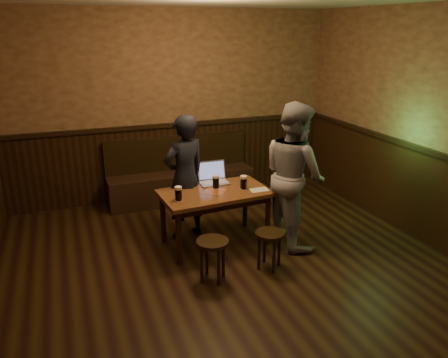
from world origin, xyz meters
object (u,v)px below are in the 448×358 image
at_px(stool_left, 212,249).
at_px(person_grey, 294,175).
at_px(pint_right, 244,182).
at_px(laptop, 213,177).
at_px(pint_mid, 216,182).
at_px(pint_left, 178,194).
at_px(person_suit, 185,178).
at_px(stool_right, 270,239).
at_px(pub_table, 215,198).
at_px(bench, 181,180).

height_order(stool_left, person_grey, person_grey).
distance_m(pint_right, laptop, 0.45).
height_order(stool_left, laptop, laptop).
bearing_deg(person_grey, pint_right, 65.31).
xyz_separation_m(stool_left, pint_mid, (0.35, 0.86, 0.40)).
height_order(pint_left, person_suit, person_suit).
relative_size(laptop, person_suit, 0.23).
bearing_deg(person_grey, pint_mid, 63.77).
height_order(stool_left, pint_right, pint_right).
bearing_deg(stool_right, pub_table, 115.31).
height_order(pub_table, person_grey, person_grey).
bearing_deg(stool_right, pint_mid, 110.17).
bearing_deg(person_suit, pint_right, 132.03).
bearing_deg(person_grey, stool_left, 109.34).
bearing_deg(stool_right, person_suit, 120.32).
xyz_separation_m(bench, person_grey, (0.90, -1.85, 0.56)).
xyz_separation_m(stool_left, pint_right, (0.65, 0.72, 0.40)).
height_order(pint_left, pint_mid, pint_left).
xyz_separation_m(pint_left, laptop, (0.57, 0.44, -0.02)).
distance_m(bench, pint_left, 1.84).
bearing_deg(pint_left, laptop, 38.15).
xyz_separation_m(pub_table, pint_mid, (0.05, 0.09, 0.17)).
height_order(bench, laptop, bench).
xyz_separation_m(pub_table, person_grey, (0.90, -0.27, 0.27)).
relative_size(bench, stool_right, 5.11).
relative_size(bench, laptop, 5.99).
xyz_separation_m(pint_mid, laptop, (0.04, 0.22, -0.02)).
height_order(stool_right, person_suit, person_suit).
height_order(stool_left, person_suit, person_suit).
bearing_deg(bench, stool_left, -97.29).
distance_m(stool_left, pint_left, 0.77).
distance_m(bench, person_suit, 1.37).
relative_size(pub_table, pint_left, 7.97).
xyz_separation_m(pint_right, person_grey, (0.56, -0.22, 0.10)).
bearing_deg(pint_left, person_grey, -5.63).
bearing_deg(pub_table, pint_left, -168.34).
xyz_separation_m(pint_left, person_suit, (0.20, 0.46, 0.02)).
distance_m(bench, pint_mid, 1.56).
xyz_separation_m(stool_right, person_suit, (-0.63, 1.08, 0.44)).
height_order(pint_right, person_grey, person_grey).
bearing_deg(pub_table, laptop, 69.93).
height_order(pub_table, pint_right, pint_right).
bearing_deg(pub_table, pint_mid, 58.98).
relative_size(stool_left, pint_left, 2.74).
relative_size(stool_right, person_suit, 0.27).
bearing_deg(pint_right, stool_left, -132.04).
bearing_deg(laptop, pub_table, -104.38).
bearing_deg(pint_mid, person_grey, -22.99).
bearing_deg(pint_left, person_suit, 65.99).
relative_size(stool_left, laptop, 1.24).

